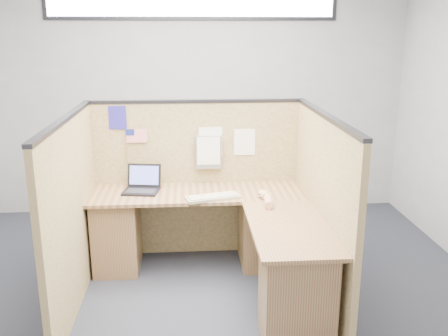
{
  "coord_description": "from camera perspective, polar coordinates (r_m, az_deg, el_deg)",
  "views": [
    {
      "loc": [
        -0.08,
        -3.65,
        2.17
      ],
      "look_at": [
        0.23,
        0.5,
        1.0
      ],
      "focal_mm": 40.0,
      "sensor_mm": 36.0,
      "label": 1
    }
  ],
  "objects": [
    {
      "name": "american_flag",
      "position": [
        4.74,
        -10.22,
        3.5
      ],
      "size": [
        0.2,
        0.01,
        0.35
      ],
      "color": "olive",
      "rests_on": "cubicle_partitions"
    },
    {
      "name": "mouse",
      "position": [
        4.41,
        4.51,
        -3.13
      ],
      "size": [
        0.11,
        0.08,
        0.04
      ],
      "primitive_type": "ellipsoid",
      "rotation": [
        0.0,
        0.0,
        0.15
      ],
      "color": "silver",
      "rests_on": "l_desk"
    },
    {
      "name": "wall_front",
      "position": [
        1.6,
        -0.88,
        -12.95
      ],
      "size": [
        5.0,
        0.0,
        5.0
      ],
      "primitive_type": "plane",
      "rotation": [
        -1.57,
        0.0,
        0.0
      ],
      "color": "gray",
      "rests_on": "floor"
    },
    {
      "name": "cubicle_partitions",
      "position": [
        4.31,
        -2.96,
        -3.31
      ],
      "size": [
        2.06,
        1.83,
        1.53
      ],
      "color": "brown",
      "rests_on": "floor"
    },
    {
      "name": "paper_left",
      "position": [
        4.77,
        2.36,
        2.98
      ],
      "size": [
        0.2,
        0.01,
        0.25
      ],
      "primitive_type": "cube",
      "rotation": [
        0.0,
        0.0,
        0.02
      ],
      "color": "white",
      "rests_on": "cubicle_partitions"
    },
    {
      "name": "l_desk",
      "position": [
        4.33,
        -0.38,
        -8.57
      ],
      "size": [
        1.95,
        1.75,
        0.73
      ],
      "color": "brown",
      "rests_on": "floor"
    },
    {
      "name": "keyboard",
      "position": [
        4.37,
        -1.3,
        -3.35
      ],
      "size": [
        0.5,
        0.28,
        0.03
      ],
      "rotation": [
        0.0,
        0.0,
        0.27
      ],
      "color": "gray",
      "rests_on": "l_desk"
    },
    {
      "name": "paper_right",
      "position": [
        4.74,
        -1.54,
        3.02
      ],
      "size": [
        0.22,
        0.02,
        0.28
      ],
      "primitive_type": "cube",
      "rotation": [
        0.0,
        0.0,
        0.05
      ],
      "color": "white",
      "rests_on": "cubicle_partitions"
    },
    {
      "name": "clerestory_window",
      "position": [
        5.89,
        -3.65,
        18.35
      ],
      "size": [
        3.3,
        0.04,
        0.38
      ],
      "color": "#232328",
      "rests_on": "wall_back"
    },
    {
      "name": "file_holder",
      "position": [
        4.74,
        -1.79,
        1.83
      ],
      "size": [
        0.25,
        0.05,
        0.32
      ],
      "color": "slate",
      "rests_on": "cubicle_partitions"
    },
    {
      "name": "hand_forearm",
      "position": [
        4.29,
        4.91,
        -3.5
      ],
      "size": [
        0.1,
        0.36,
        0.08
      ],
      "color": "tan",
      "rests_on": "l_desk"
    },
    {
      "name": "blue_poster",
      "position": [
        4.73,
        -12.09,
        5.65
      ],
      "size": [
        0.16,
        0.01,
        0.22
      ],
      "primitive_type": "cube",
      "rotation": [
        0.0,
        0.0,
        -0.05
      ],
      "color": "#272093",
      "rests_on": "cubicle_partitions"
    },
    {
      "name": "floor",
      "position": [
        4.25,
        -2.67,
        -15.05
      ],
      "size": [
        5.0,
        5.0,
        0.0
      ],
      "primitive_type": "plane",
      "color": "#21262F",
      "rests_on": "ground"
    },
    {
      "name": "wall_back",
      "position": [
        5.95,
        -3.48,
        8.2
      ],
      "size": [
        5.0,
        0.0,
        5.0
      ],
      "primitive_type": "plane",
      "rotation": [
        1.57,
        0.0,
        0.0
      ],
      "color": "gray",
      "rests_on": "floor"
    },
    {
      "name": "laptop",
      "position": [
        4.65,
        -9.43,
        -1.88
      ],
      "size": [
        0.35,
        0.34,
        0.23
      ],
      "rotation": [
        0.0,
        0.0,
        -0.16
      ],
      "color": "black",
      "rests_on": "l_desk"
    }
  ]
}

